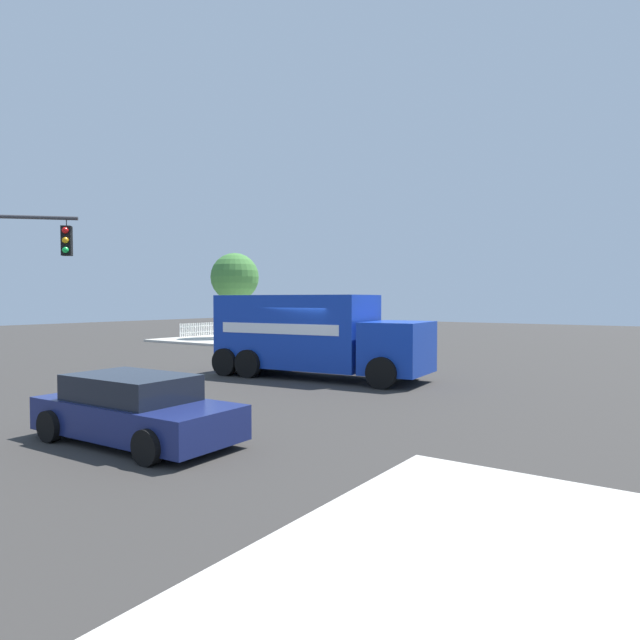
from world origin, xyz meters
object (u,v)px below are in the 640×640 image
object	(u,v)px
sedan_navy	(135,410)
shade_tree_near	(235,277)
pickup_maroon	(366,336)
pedestrian_near_corner	(243,323)
delivery_truck	(312,335)

from	to	relation	value
sedan_navy	shade_tree_near	size ratio (longest dim) A/B	0.74
pickup_maroon	pedestrian_near_corner	bearing A→B (deg)	-100.88
sedan_navy	pedestrian_near_corner	world-z (taller)	pedestrian_near_corner
delivery_truck	shade_tree_near	bearing A→B (deg)	-128.55
pickup_maroon	delivery_truck	bearing A→B (deg)	20.27
shade_tree_near	delivery_truck	bearing A→B (deg)	51.45
delivery_truck	pickup_maroon	size ratio (longest dim) A/B	1.47
delivery_truck	shade_tree_near	xyz separation A→B (m)	(-12.10, -15.19, 2.79)
sedan_navy	pedestrian_near_corner	xyz separation A→B (m)	(-22.24, -17.60, 0.52)
pickup_maroon	pedestrian_near_corner	xyz separation A→B (m)	(-2.16, -11.24, 0.42)
pickup_maroon	sedan_navy	world-z (taller)	pickup_maroon
pedestrian_near_corner	shade_tree_near	world-z (taller)	shade_tree_near
sedan_navy	pickup_maroon	bearing A→B (deg)	-162.43
delivery_truck	pickup_maroon	bearing A→B (deg)	-159.73
sedan_navy	pedestrian_near_corner	size ratio (longest dim) A/B	2.47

